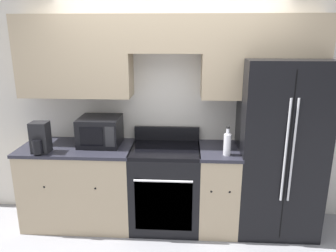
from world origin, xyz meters
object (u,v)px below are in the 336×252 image
at_px(refrigerator, 278,147).
at_px(bottle, 227,144).
at_px(microwave, 100,131).
at_px(oven_range, 165,187).

xyz_separation_m(refrigerator, bottle, (-0.57, -0.24, 0.11)).
bearing_deg(bottle, microwave, 169.59).
bearing_deg(microwave, oven_range, -6.40).
xyz_separation_m(oven_range, refrigerator, (1.22, 0.07, 0.48)).
bearing_deg(oven_range, bottle, -14.85).
height_order(refrigerator, bottle, refrigerator).
relative_size(oven_range, refrigerator, 0.58).
xyz_separation_m(oven_range, bottle, (0.64, -0.17, 0.58)).
bearing_deg(bottle, oven_range, 165.15).
xyz_separation_m(refrigerator, microwave, (-1.95, 0.01, 0.14)).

